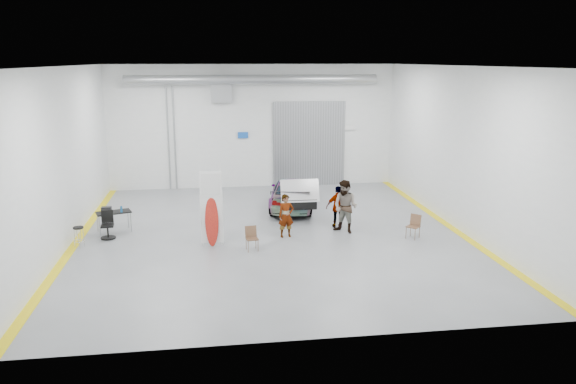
{
  "coord_description": "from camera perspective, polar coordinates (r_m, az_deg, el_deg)",
  "views": [
    {
      "loc": [
        -2.13,
        -19.47,
        6.23
      ],
      "look_at": [
        0.65,
        0.25,
        1.5
      ],
      "focal_mm": 35.0,
      "sensor_mm": 36.0,
      "label": 1
    }
  ],
  "objects": [
    {
      "name": "folding_chair_far",
      "position": [
        20.49,
        12.55,
        -3.89
      ],
      "size": [
        0.56,
        0.64,
        0.85
      ],
      "rotation": [
        0.0,
        0.0,
        -0.81
      ],
      "color": "brown",
      "rests_on": "ground"
    },
    {
      "name": "person_b",
      "position": [
        20.58,
        5.86,
        -1.5
      ],
      "size": [
        1.2,
        1.19,
        1.96
      ],
      "primitive_type": "imported",
      "rotation": [
        0.0,
        0.0,
        -0.73
      ],
      "color": "#44617D",
      "rests_on": "ground"
    },
    {
      "name": "room_shell",
      "position": [
        21.93,
        -1.79,
        7.72
      ],
      "size": [
        14.02,
        16.18,
        6.01
      ],
      "color": "silver",
      "rests_on": "ground"
    },
    {
      "name": "person_c",
      "position": [
        21.22,
        5.13,
        -1.52
      ],
      "size": [
        0.94,
        0.39,
        1.61
      ],
      "primitive_type": "imported",
      "rotation": [
        0.0,
        0.0,
        3.13
      ],
      "color": "brown",
      "rests_on": "ground"
    },
    {
      "name": "folding_chair_near",
      "position": [
        18.79,
        -3.67,
        -5.22
      ],
      "size": [
        0.44,
        0.45,
        0.81
      ],
      "rotation": [
        0.0,
        0.0,
        0.14
      ],
      "color": "brown",
      "rests_on": "ground"
    },
    {
      "name": "trunk_lid",
      "position": [
        21.87,
        1.15,
        0.36
      ],
      "size": [
        1.51,
        0.92,
        0.04
      ],
      "primitive_type": "cube",
      "color": "silver",
      "rests_on": "sedan_car"
    },
    {
      "name": "shop_stool",
      "position": [
        20.32,
        -20.46,
        -4.32
      ],
      "size": [
        0.36,
        0.36,
        0.71
      ],
      "rotation": [
        0.0,
        0.0,
        0.07
      ],
      "color": "black",
      "rests_on": "ground"
    },
    {
      "name": "sedan_car",
      "position": [
        23.93,
        0.39,
        -0.14
      ],
      "size": [
        2.59,
        4.71,
        1.29
      ],
      "primitive_type": "imported",
      "rotation": [
        0.0,
        0.0,
        2.96
      ],
      "color": "white",
      "rests_on": "ground"
    },
    {
      "name": "office_chair",
      "position": [
        20.97,
        -17.84,
        -3.36
      ],
      "size": [
        0.52,
        0.52,
        0.98
      ],
      "rotation": [
        0.0,
        0.0,
        0.08
      ],
      "color": "black",
      "rests_on": "ground"
    },
    {
      "name": "person_a",
      "position": [
        20.02,
        -0.2,
        -2.43
      ],
      "size": [
        0.63,
        0.46,
        1.57
      ],
      "primitive_type": "imported",
      "rotation": [
        0.0,
        0.0,
        0.17
      ],
      "color": "#8D6A4D",
      "rests_on": "ground"
    },
    {
      "name": "work_table",
      "position": [
        21.6,
        -17.48,
        -1.93
      ],
      "size": [
        1.34,
        0.96,
        0.99
      ],
      "rotation": [
        0.0,
        0.0,
        0.33
      ],
      "color": "gray",
      "rests_on": "ground"
    },
    {
      "name": "surfboard_display",
      "position": [
        19.18,
        -7.75,
        -2.26
      ],
      "size": [
        0.78,
        0.23,
        2.74
      ],
      "rotation": [
        0.0,
        0.0,
        -0.03
      ],
      "color": "white",
      "rests_on": "ground"
    },
    {
      "name": "ground",
      "position": [
        20.56,
        -1.7,
        -4.29
      ],
      "size": [
        16.0,
        16.0,
        0.0
      ],
      "primitive_type": "plane",
      "color": "slate",
      "rests_on": "ground"
    }
  ]
}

